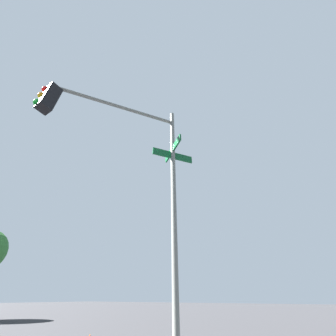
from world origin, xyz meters
TOP-DOWN VIEW (x-y plane):
  - traffic_signal_near at (-5.64, -5.61)m, footprint 2.50×3.18m

SIDE VIEW (x-z plane):
  - traffic_signal_near at x=-5.64m, z-range 1.22..7.04m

